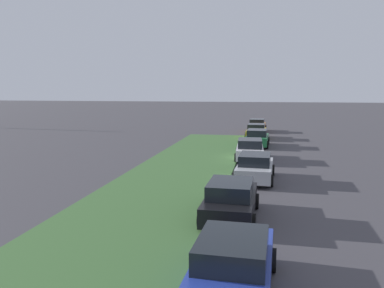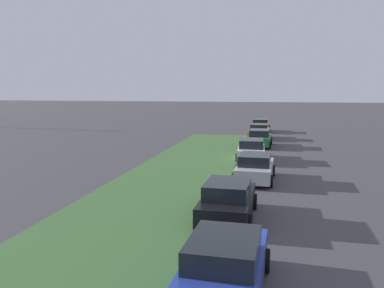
{
  "view_description": "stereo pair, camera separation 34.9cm",
  "coord_description": "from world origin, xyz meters",
  "px_view_note": "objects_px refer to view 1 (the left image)",
  "views": [
    {
      "loc": [
        -1.12,
        3.59,
        4.91
      ],
      "look_at": [
        19.94,
        7.55,
        1.92
      ],
      "focal_mm": 37.13,
      "sensor_mm": 36.0,
      "label": 1
    },
    {
      "loc": [
        -1.05,
        3.25,
        4.91
      ],
      "look_at": [
        19.94,
        7.55,
        1.92
      ],
      "focal_mm": 37.13,
      "sensor_mm": 36.0,
      "label": 2
    }
  ],
  "objects_px": {
    "parked_car_blue": "(233,265)",
    "parked_car_green": "(257,138)",
    "parked_car_white": "(250,150)",
    "parked_car_orange": "(257,125)",
    "parked_car_silver": "(255,167)",
    "parked_car_yellow": "(256,131)",
    "parked_car_black": "(231,200)"
  },
  "relations": [
    {
      "from": "parked_car_white",
      "to": "parked_car_green",
      "type": "xyz_separation_m",
      "value": [
        6.72,
        -0.33,
        0.0
      ]
    },
    {
      "from": "parked_car_white",
      "to": "parked_car_green",
      "type": "bearing_deg",
      "value": -5.23
    },
    {
      "from": "parked_car_yellow",
      "to": "parked_car_white",
      "type": "bearing_deg",
      "value": -178.75
    },
    {
      "from": "parked_car_black",
      "to": "parked_car_green",
      "type": "xyz_separation_m",
      "value": [
        19.57,
        -0.51,
        0.0
      ]
    },
    {
      "from": "parked_car_black",
      "to": "parked_car_yellow",
      "type": "bearing_deg",
      "value": 0.38
    },
    {
      "from": "parked_car_silver",
      "to": "parked_car_orange",
      "type": "distance_m",
      "value": 25.06
    },
    {
      "from": "parked_car_silver",
      "to": "parked_car_yellow",
      "type": "height_order",
      "value": "same"
    },
    {
      "from": "parked_car_black",
      "to": "parked_car_silver",
      "type": "relative_size",
      "value": 0.99
    },
    {
      "from": "parked_car_silver",
      "to": "parked_car_green",
      "type": "relative_size",
      "value": 1.0
    },
    {
      "from": "parked_car_white",
      "to": "parked_car_green",
      "type": "distance_m",
      "value": 6.73
    },
    {
      "from": "parked_car_black",
      "to": "parked_car_white",
      "type": "bearing_deg",
      "value": 0.26
    },
    {
      "from": "parked_car_silver",
      "to": "parked_car_orange",
      "type": "height_order",
      "value": "same"
    },
    {
      "from": "parked_car_blue",
      "to": "parked_car_green",
      "type": "distance_m",
      "value": 25.2
    },
    {
      "from": "parked_car_white",
      "to": "parked_car_silver",
      "type": "bearing_deg",
      "value": -177.45
    },
    {
      "from": "parked_car_orange",
      "to": "parked_car_blue",
      "type": "bearing_deg",
      "value": -177.77
    },
    {
      "from": "parked_car_green",
      "to": "parked_car_yellow",
      "type": "relative_size",
      "value": 1.0
    },
    {
      "from": "parked_car_blue",
      "to": "parked_car_white",
      "type": "height_order",
      "value": "same"
    },
    {
      "from": "parked_car_silver",
      "to": "parked_car_orange",
      "type": "xyz_separation_m",
      "value": [
        25.05,
        0.5,
        0.0
      ]
    },
    {
      "from": "parked_car_black",
      "to": "parked_car_orange",
      "type": "relative_size",
      "value": 1.0
    },
    {
      "from": "parked_car_blue",
      "to": "parked_car_green",
      "type": "height_order",
      "value": "same"
    },
    {
      "from": "parked_car_blue",
      "to": "parked_car_orange",
      "type": "height_order",
      "value": "same"
    },
    {
      "from": "parked_car_orange",
      "to": "parked_car_yellow",
      "type": "bearing_deg",
      "value": -177.62
    },
    {
      "from": "parked_car_black",
      "to": "parked_car_silver",
      "type": "xyz_separation_m",
      "value": [
        6.56,
        -0.72,
        0.0
      ]
    },
    {
      "from": "parked_car_green",
      "to": "parked_car_white",
      "type": "bearing_deg",
      "value": 179.12
    },
    {
      "from": "parked_car_silver",
      "to": "parked_car_white",
      "type": "height_order",
      "value": "same"
    },
    {
      "from": "parked_car_blue",
      "to": "parked_car_silver",
      "type": "height_order",
      "value": "same"
    },
    {
      "from": "parked_car_blue",
      "to": "parked_car_green",
      "type": "relative_size",
      "value": 1.0
    },
    {
      "from": "parked_car_green",
      "to": "parked_car_black",
      "type": "bearing_deg",
      "value": -179.53
    },
    {
      "from": "parked_car_silver",
      "to": "parked_car_white",
      "type": "bearing_deg",
      "value": 7.04
    },
    {
      "from": "parked_car_black",
      "to": "parked_car_orange",
      "type": "height_order",
      "value": "same"
    },
    {
      "from": "parked_car_black",
      "to": "parked_car_yellow",
      "type": "height_order",
      "value": "same"
    },
    {
      "from": "parked_car_black",
      "to": "parked_car_green",
      "type": "bearing_deg",
      "value": -0.44
    }
  ]
}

